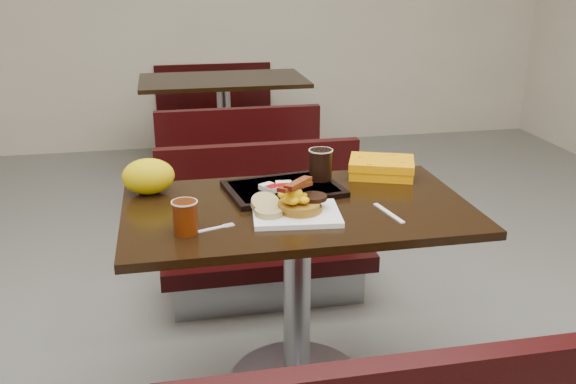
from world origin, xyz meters
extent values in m
cube|color=white|center=(-0.03, -0.10, 0.76)|extent=(0.31, 0.25, 0.02)
cylinder|color=#9C6B1A|center=(-0.01, -0.09, 0.78)|extent=(0.19, 0.19, 0.03)
cylinder|color=black|center=(0.04, -0.07, 0.80)|extent=(0.11, 0.11, 0.01)
ellipsoid|color=#FFE905|center=(-0.03, -0.09, 0.82)|extent=(0.12, 0.11, 0.05)
cylinder|color=tan|center=(-0.12, -0.11, 0.78)|extent=(0.11, 0.11, 0.02)
cylinder|color=tan|center=(-0.12, -0.06, 0.79)|extent=(0.11, 0.11, 0.06)
cylinder|color=#802604|center=(-0.39, -0.16, 0.80)|extent=(0.10, 0.10, 0.11)
cube|color=white|center=(0.29, -0.13, 0.75)|extent=(0.05, 0.18, 0.00)
cube|color=#B64B07|center=(-0.17, 0.09, 0.76)|extent=(0.05, 0.05, 0.01)
cube|color=#8C0504|center=(-0.15, 0.03, 0.75)|extent=(0.05, 0.04, 0.01)
cube|color=black|center=(-0.02, 0.15, 0.76)|extent=(0.45, 0.35, 0.02)
cube|color=silver|center=(-0.08, 0.12, 0.78)|extent=(0.08, 0.09, 0.02)
cube|color=silver|center=(-0.02, 0.12, 0.78)|extent=(0.06, 0.08, 0.02)
cylinder|color=black|center=(0.13, 0.20, 0.83)|extent=(0.09, 0.09, 0.12)
cube|color=#F79904|center=(0.39, 0.26, 0.78)|extent=(0.30, 0.26, 0.07)
ellipsoid|color=yellow|center=(-0.51, 0.23, 0.82)|extent=(0.23, 0.20, 0.13)
camera|label=1|loc=(-0.43, -1.99, 1.55)|focal=39.29mm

